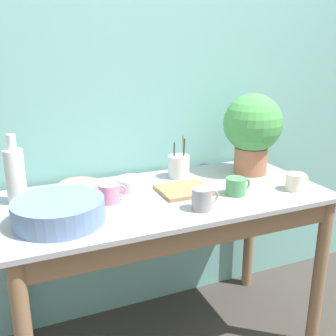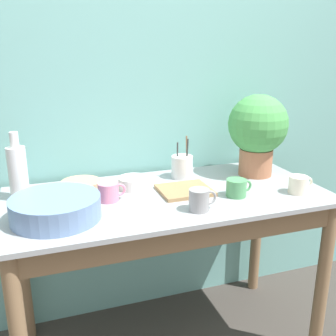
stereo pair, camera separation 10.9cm
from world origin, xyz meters
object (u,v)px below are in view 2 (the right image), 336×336
at_px(potted_plant, 258,129).
at_px(bottle_tall, 18,172).
at_px(mug_cream, 299,185).
at_px(bowl_small_tan, 81,186).
at_px(utensil_cup, 182,167).
at_px(tray_board, 185,190).
at_px(mug_pink, 109,192).
at_px(bowl_small_enamel_white, 133,183).
at_px(bowl_wash_large, 56,208).
at_px(mug_grey, 200,200).
at_px(mug_green, 237,188).

bearing_deg(potted_plant, bottle_tall, 178.13).
bearing_deg(mug_cream, bowl_small_tan, 159.72).
xyz_separation_m(mug_cream, utensil_cup, (-0.41, 0.37, 0.02)).
bearing_deg(tray_board, utensil_cup, 72.52).
distance_m(potted_plant, mug_pink, 0.80).
xyz_separation_m(mug_pink, bowl_small_enamel_white, (0.13, 0.11, -0.01)).
relative_size(bowl_wash_large, bottle_tall, 1.15).
bearing_deg(mug_grey, bowl_small_enamel_white, 118.74).
relative_size(bowl_small_tan, bowl_small_enamel_white, 1.27).
bearing_deg(bowl_wash_large, mug_grey, -10.70).
xyz_separation_m(potted_plant, utensil_cup, (-0.36, 0.08, -0.18)).
relative_size(mug_pink, bowl_small_enamel_white, 0.85).
xyz_separation_m(bowl_small_tan, utensil_cup, (0.50, 0.04, 0.03)).
bearing_deg(tray_board, bowl_wash_large, -169.03).
relative_size(mug_cream, bowl_small_tan, 0.66).
height_order(potted_plant, mug_grey, potted_plant).
bearing_deg(utensil_cup, mug_pink, -155.07).
bearing_deg(mug_cream, potted_plant, 98.62).
relative_size(potted_plant, mug_cream, 3.48).
bearing_deg(bowl_small_enamel_white, bottle_tall, 176.52).
xyz_separation_m(mug_green, mug_pink, (-0.53, 0.13, 0.00)).
relative_size(mug_green, mug_cream, 1.02).
height_order(potted_plant, bowl_small_enamel_white, potted_plant).
relative_size(bowl_wash_large, tray_board, 1.48).
bearing_deg(mug_grey, mug_green, 23.03).
xyz_separation_m(bottle_tall, mug_cream, (1.16, -0.33, -0.08)).
relative_size(mug_cream, bowl_small_enamel_white, 0.84).
bearing_deg(bowl_small_tan, utensil_cup, 4.11).
bearing_deg(bowl_small_tan, bowl_small_enamel_white, -8.72).
bearing_deg(tray_board, mug_green, -31.91).
distance_m(bowl_wash_large, mug_pink, 0.25).
relative_size(bowl_wash_large, bowl_small_tan, 1.90).
height_order(utensil_cup, tray_board, utensil_cup).
bearing_deg(bowl_small_tan, mug_cream, -20.28).
relative_size(bowl_small_tan, utensil_cup, 0.84).
distance_m(bottle_tall, bowl_small_enamel_white, 0.50).
height_order(bowl_small_tan, bowl_small_enamel_white, bowl_small_enamel_white).
bearing_deg(mug_green, mug_cream, -11.34).
bearing_deg(tray_board, bowl_small_tan, 159.93).
bearing_deg(bowl_small_tan, tray_board, -20.07).
relative_size(mug_grey, bowl_small_enamel_white, 0.83).
relative_size(bottle_tall, mug_pink, 2.45).
height_order(bowl_wash_large, mug_grey, same).
distance_m(utensil_cup, tray_board, 0.21).
relative_size(potted_plant, bowl_small_enamel_white, 2.91).
distance_m(bowl_wash_large, mug_grey, 0.55).
distance_m(mug_pink, bowl_small_tan, 0.18).
xyz_separation_m(mug_grey, tray_board, (0.02, 0.21, -0.04)).
bearing_deg(potted_plant, mug_pink, -171.97).
height_order(mug_pink, mug_cream, same).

